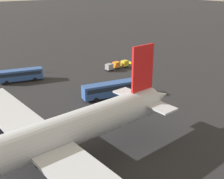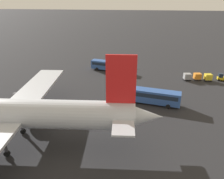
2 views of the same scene
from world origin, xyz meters
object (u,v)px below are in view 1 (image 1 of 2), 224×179
airplane (33,144)px  cargo_cart_orange (116,65)px  shuttle_bus_far (111,89)px  cargo_cart_yellow (125,63)px  shuttle_bus_near (20,74)px  baggage_tug (133,61)px  cargo_cart_grey (109,67)px  worker_person (39,69)px

airplane → cargo_cart_orange: 52.12m
shuttle_bus_far → cargo_cart_yellow: size_ratio=5.96×
shuttle_bus_near → shuttle_bus_far: shuttle_bus_far is taller
baggage_tug → cargo_cart_grey: 9.91m
baggage_tug → cargo_cart_orange: baggage_tug is taller
baggage_tug → shuttle_bus_far: bearing=45.6°
baggage_tug → cargo_cart_yellow: 4.05m
airplane → shuttle_bus_far: (-24.47, -18.02, -3.82)m
airplane → cargo_cart_yellow: 54.17m
airplane → worker_person: 48.86m
airplane → baggage_tug: bearing=-146.4°
cargo_cart_yellow → cargo_cart_grey: (5.90, 0.26, 0.00)m
airplane → cargo_cart_grey: bearing=-140.4°
baggage_tug → cargo_cart_yellow: bearing=18.3°
shuttle_bus_near → cargo_cart_yellow: (-29.97, 5.64, -0.71)m
worker_person → cargo_cart_orange: (-19.97, 10.07, 0.32)m
airplane → baggage_tug: airplane is taller
cargo_cart_orange → shuttle_bus_near: bearing=-11.3°
shuttle_bus_near → cargo_cart_orange: bearing=-177.5°
cargo_cart_yellow → cargo_cart_grey: size_ratio=1.00×
shuttle_bus_far → worker_person: shuttle_bus_far is taller
shuttle_bus_far → cargo_cart_yellow: (-16.93, -16.61, -0.83)m
airplane → cargo_cart_yellow: (-41.40, -34.63, -4.65)m
baggage_tug → cargo_cart_grey: bearing=12.3°
airplane → shuttle_bus_near: (-11.42, -40.28, -3.94)m
shuttle_bus_far → worker_person: 27.61m
cargo_cart_orange → cargo_cart_grey: bearing=9.8°
cargo_cart_yellow → cargo_cart_grey: 5.90m
shuttle_bus_near → baggage_tug: size_ratio=4.61×
shuttle_bus_far → baggage_tug: (-20.88, -17.49, -1.08)m
cargo_cart_yellow → cargo_cart_orange: 2.96m
airplane → worker_person: airplane is taller
shuttle_bus_near → cargo_cart_yellow: 30.51m
shuttle_bus_far → cargo_cart_orange: size_ratio=5.96×
airplane → cargo_cart_yellow: bearing=-144.6°
shuttle_bus_near → shuttle_bus_far: size_ratio=0.88×
cargo_cart_orange → cargo_cart_grey: 2.99m
shuttle_bus_far → cargo_cart_grey: size_ratio=5.96×
cargo_cart_yellow → shuttle_bus_far: bearing=44.5°
airplane → cargo_cart_yellow: airplane is taller
shuttle_bus_near → cargo_cart_yellow: shuttle_bus_near is taller
cargo_cart_yellow → cargo_cart_orange: bearing=-4.9°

